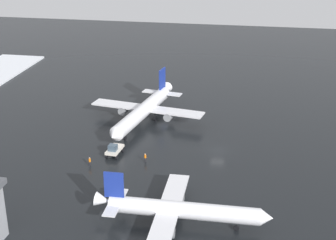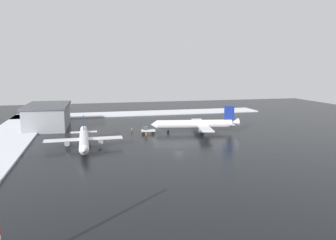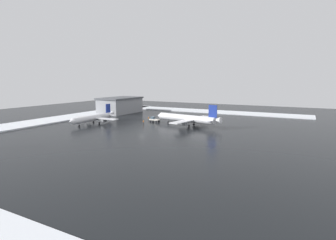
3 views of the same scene
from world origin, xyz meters
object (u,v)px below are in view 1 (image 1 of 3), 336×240
airplane_parked_portside (179,210)px  ground_crew_beside_wing (145,157)px  ground_crew_near_tug (90,161)px  airplane_foreground_jet (144,110)px  pushback_tug (114,149)px

airplane_parked_portside → ground_crew_beside_wing: size_ratio=15.20×
ground_crew_beside_wing → ground_crew_near_tug: bearing=-134.0°
airplane_foreground_jet → airplane_parked_portside: size_ratio=1.18×
airplane_parked_portside → pushback_tug: bearing=126.6°
ground_crew_near_tug → pushback_tug: bearing=-68.8°
pushback_tug → ground_crew_near_tug: pushback_tug is taller
ground_crew_beside_wing → ground_crew_near_tug: size_ratio=1.00×
pushback_tug → ground_crew_near_tug: size_ratio=2.79×
airplane_parked_portside → pushback_tug: size_ratio=5.45×
airplane_parked_portside → ground_crew_beside_wing: airplane_parked_portside is taller
pushback_tug → ground_crew_beside_wing: (6.30, -1.57, -0.31)m
airplane_foreground_jet → ground_crew_near_tug: bearing=-3.3°
airplane_foreground_jet → airplane_parked_portside: (13.84, -37.36, -0.45)m
airplane_foreground_jet → ground_crew_near_tug: airplane_foreground_jet is taller
airplane_parked_portside → airplane_foreground_jet: bearing=109.6°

